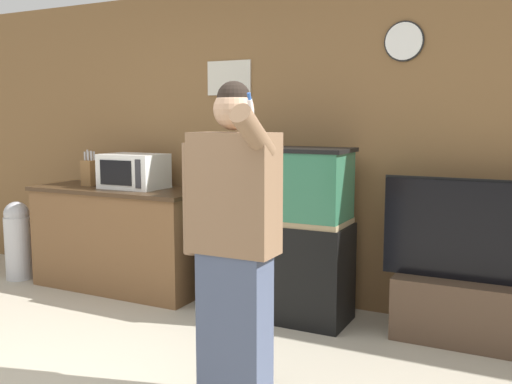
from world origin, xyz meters
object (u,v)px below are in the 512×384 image
object	(u,v)px
counter_island	(121,238)
aquarium_on_stand	(278,233)
microwave	(134,171)
person_standing	(233,241)
trash_bin	(18,239)
tv_on_stand	(473,295)
knife_block	(89,172)

from	to	relation	value
counter_island	aquarium_on_stand	xyz separation A→B (m)	(1.56, -0.03, 0.20)
microwave	person_standing	distance (m)	2.30
microwave	trash_bin	size ratio (longest dim) A/B	0.73
counter_island	tv_on_stand	bearing A→B (deg)	1.27
counter_island	knife_block	bearing A→B (deg)	-179.43
trash_bin	tv_on_stand	bearing A→B (deg)	3.94
knife_block	trash_bin	size ratio (longest dim) A/B	0.44
tv_on_stand	trash_bin	xyz separation A→B (m)	(-4.02, -0.28, 0.05)
aquarium_on_stand	tv_on_stand	size ratio (longest dim) A/B	1.05
microwave	tv_on_stand	bearing A→B (deg)	0.51
knife_block	aquarium_on_stand	distance (m)	1.94
tv_on_stand	trash_bin	world-z (taller)	tv_on_stand
counter_island	aquarium_on_stand	distance (m)	1.57
tv_on_stand	microwave	bearing A→B (deg)	-179.49
aquarium_on_stand	trash_bin	xyz separation A→B (m)	(-2.62, -0.18, -0.27)
tv_on_stand	knife_block	bearing A→B (deg)	-178.81
microwave	knife_block	world-z (taller)	knife_block
person_standing	knife_block	bearing A→B (deg)	148.56
knife_block	aquarium_on_stand	world-z (taller)	aquarium_on_stand
microwave	person_standing	world-z (taller)	person_standing
knife_block	tv_on_stand	bearing A→B (deg)	1.19
knife_block	tv_on_stand	world-z (taller)	knife_block
tv_on_stand	trash_bin	distance (m)	4.03
microwave	trash_bin	bearing A→B (deg)	-168.13
tv_on_stand	person_standing	distance (m)	1.87
microwave	aquarium_on_stand	xyz separation A→B (m)	(1.42, -0.07, -0.41)
microwave	trash_bin	xyz separation A→B (m)	(-1.20, -0.25, -0.67)
microwave	knife_block	xyz separation A→B (m)	(-0.48, -0.04, -0.03)
person_standing	trash_bin	distance (m)	3.25
counter_island	tv_on_stand	size ratio (longest dim) A/B	1.30
counter_island	trash_bin	size ratio (longest dim) A/B	2.19
knife_block	trash_bin	world-z (taller)	knife_block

